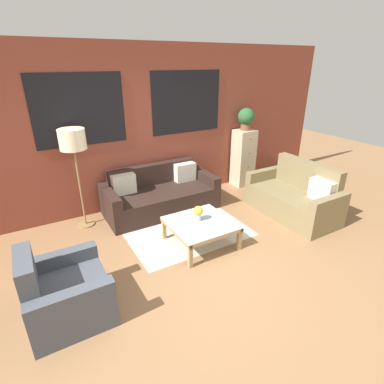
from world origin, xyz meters
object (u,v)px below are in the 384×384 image
Objects in this scene: floor_lamp at (73,143)px; flower_vase at (198,212)px; drawer_cabinet at (243,158)px; settee_vintage at (295,198)px; potted_plant at (246,118)px; armchair_corner at (65,294)px; coffee_table at (200,225)px; couch_dark at (160,196)px.

flower_vase is (1.35, -1.37, -0.89)m from floor_lamp.
drawer_cabinet is at bearing 36.27° from flower_vase.
settee_vintage is 1.94m from potted_plant.
armchair_corner reaches higher than coffee_table.
flower_vase is (1.93, 0.51, 0.22)m from armchair_corner.
couch_dark is at bearing -173.62° from drawer_cabinet.
floor_lamp reaches higher than settee_vintage.
drawer_cabinet is at bearing 37.48° from coffee_table.
coffee_table is 2.79m from potted_plant.
coffee_table is 2.56m from drawer_cabinet.
settee_vintage is at bearing -2.48° from flower_vase.
flower_vase is (-1.92, 0.08, 0.18)m from settee_vintage.
armchair_corner reaches higher than flower_vase.
coffee_table is 0.19m from flower_vase.
settee_vintage is 1.92m from coffee_table.
settee_vintage is at bearing -34.30° from couch_dark.
drawer_cabinet reaches higher than couch_dark.
settee_vintage is at bearing -0.48° from coffee_table.
potted_plant is 1.97× the size of flower_vase.
settee_vintage is 3.57× the size of potted_plant.
floor_lamp is 3.46m from drawer_cabinet.
floor_lamp is 1.34× the size of drawer_cabinet.
potted_plant reaches higher than floor_lamp.
floor_lamp is (-1.31, 0.12, 1.10)m from couch_dark.
coffee_table is 3.91× the size of flower_vase.
settee_vintage is 1.60m from drawer_cabinet.
couch_dark is at bearing 145.70° from settee_vintage.
drawer_cabinet is at bearing 1.87° from floor_lamp.
drawer_cabinet reaches higher than flower_vase.
couch_dark is 1.25× the size of settee_vintage.
floor_lamp is 7.11× the size of flower_vase.
drawer_cabinet is (2.06, 0.23, 0.32)m from couch_dark.
coffee_table is 1.99× the size of potted_plant.
armchair_corner is at bearing -107.21° from floor_lamp.
drawer_cabinet is at bearing 86.21° from settee_vintage.
flower_vase is (-2.02, -1.48, -0.95)m from potted_plant.
floor_lamp is at bearing 134.50° from flower_vase.
settee_vintage is 1.86× the size of armchair_corner.
potted_plant is at bearing 36.27° from flower_vase.
potted_plant reaches higher than drawer_cabinet.
coffee_table is at bearing 12.96° from armchair_corner.
flower_vase reaches higher than coffee_table.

